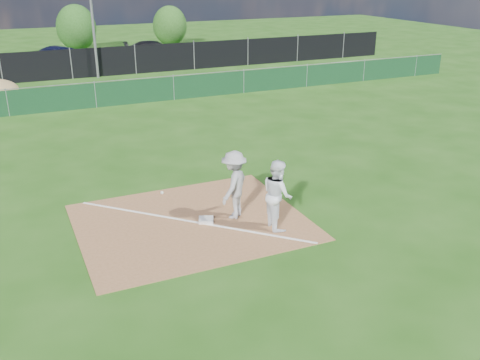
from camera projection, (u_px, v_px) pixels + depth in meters
name	position (u px, v px, depth m)	size (l,w,h in m)	color
ground	(119.00, 134.00, 22.16)	(90.00, 90.00, 0.00)	#1E4C10
infield_dirt	(191.00, 222.00, 14.54)	(6.00, 5.00, 0.02)	brown
foul_line	(191.00, 221.00, 14.54)	(0.08, 7.00, 0.01)	white
green_fence	(95.00, 95.00, 26.17)	(44.00, 0.05, 1.20)	black
black_fence	(71.00, 64.00, 32.82)	(46.00, 0.04, 1.80)	black
parking_lot	(62.00, 66.00, 37.39)	(46.00, 9.00, 0.01)	black
light_pole	(92.00, 11.00, 31.99)	(0.16, 0.16, 8.00)	slate
first_base	(206.00, 220.00, 14.54)	(0.39, 0.39, 0.08)	silver
play_at_first	(234.00, 185.00, 14.49)	(2.78, 1.36, 1.90)	#ADADAF
runner	(277.00, 194.00, 13.96)	(0.91, 0.71, 1.88)	white
car_mid	(64.00, 56.00, 37.10)	(1.44, 4.12, 1.36)	black
car_right	(155.00, 50.00, 39.87)	(1.87, 4.59, 1.33)	black
tree_mid	(76.00, 28.00, 42.87)	(3.14, 3.14, 3.73)	#382316
tree_right	(170.00, 26.00, 45.76)	(2.88, 2.88, 3.42)	#382316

